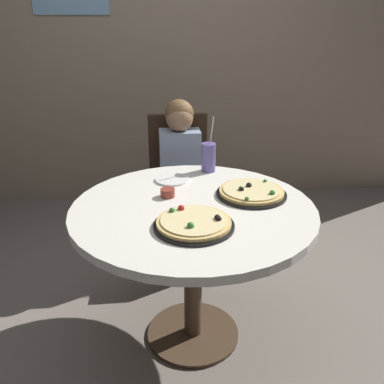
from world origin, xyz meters
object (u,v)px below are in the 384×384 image
sauce_bowl (168,193)px  plate_small (172,180)px  pizza_veggie (194,223)px  pizza_cheese (251,192)px  chair_wooden (179,178)px  diner_child (181,194)px  dining_table (193,227)px  soda_cup (209,157)px

sauce_bowl → plate_small: (0.03, 0.21, -0.02)m
pizza_veggie → pizza_cheese: bearing=43.4°
chair_wooden → diner_child: diner_child is taller
diner_child → pizza_cheese: diner_child is taller
dining_table → soda_cup: soda_cup is taller
diner_child → soda_cup: size_ratio=3.52×
dining_table → chair_wooden: (-0.00, 0.94, -0.11)m
pizza_cheese → chair_wooden: bearing=109.4°
chair_wooden → pizza_veggie: (-0.02, -1.14, 0.24)m
pizza_cheese → sauce_bowl: 0.41m
dining_table → plate_small: plate_small is taller
pizza_veggie → plate_small: size_ratio=1.88×
diner_child → plate_small: bearing=-100.5°
pizza_veggie → sauce_bowl: pizza_veggie is taller
diner_child → plate_small: (-0.08, -0.42, 0.27)m
diner_child → dining_table: bearing=-90.0°
sauce_bowl → soda_cup: bearing=53.8°
chair_wooden → pizza_cheese: (0.30, -0.84, 0.24)m
pizza_cheese → soda_cup: 0.40m
plate_small → pizza_veggie: bearing=-83.6°
pizza_cheese → plate_small: bearing=147.8°
sauce_bowl → dining_table: bearing=-47.8°
pizza_cheese → plate_small: 0.44m
chair_wooden → plate_small: chair_wooden is taller
soda_cup → sauce_bowl: soda_cup is taller
sauce_bowl → plate_small: bearing=81.0°
chair_wooden → plate_small: (-0.08, -0.60, 0.22)m
chair_wooden → soda_cup: size_ratio=3.09×
diner_child → pizza_veggie: 0.99m
plate_small → dining_table: bearing=-76.9°
pizza_cheese → plate_small: size_ratio=1.90×
plate_small → pizza_cheese: bearing=-32.2°
dining_table → plate_small: 0.36m
pizza_cheese → soda_cup: size_ratio=1.11×
dining_table → sauce_bowl: (-0.11, 0.12, 0.13)m
pizza_cheese → soda_cup: bearing=114.3°
dining_table → pizza_veggie: size_ratio=3.33×
diner_child → sauce_bowl: bearing=-100.0°
dining_table → plate_small: (-0.08, 0.33, 0.11)m
pizza_cheese → pizza_veggie: bearing=-136.6°
soda_cup → sauce_bowl: bearing=-126.2°
sauce_bowl → pizza_cheese: bearing=-3.5°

